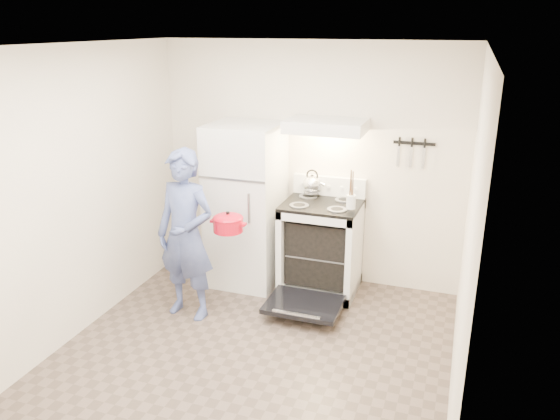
# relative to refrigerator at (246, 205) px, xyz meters

# --- Properties ---
(floor) EXTENTS (3.60, 3.60, 0.00)m
(floor) POSITION_rel_refrigerator_xyz_m (0.58, -1.45, -0.85)
(floor) COLOR brown
(floor) RESTS_ON ground
(back_wall) EXTENTS (3.20, 0.02, 2.50)m
(back_wall) POSITION_rel_refrigerator_xyz_m (0.58, 0.35, 0.40)
(back_wall) COLOR beige
(back_wall) RESTS_ON ground
(refrigerator) EXTENTS (0.70, 0.70, 1.70)m
(refrigerator) POSITION_rel_refrigerator_xyz_m (0.00, 0.00, 0.00)
(refrigerator) COLOR silver
(refrigerator) RESTS_ON floor
(stove_body) EXTENTS (0.76, 0.65, 0.92)m
(stove_body) POSITION_rel_refrigerator_xyz_m (0.81, 0.02, -0.39)
(stove_body) COLOR silver
(stove_body) RESTS_ON floor
(cooktop) EXTENTS (0.76, 0.65, 0.03)m
(cooktop) POSITION_rel_refrigerator_xyz_m (0.81, 0.02, 0.09)
(cooktop) COLOR black
(cooktop) RESTS_ON stove_body
(backsplash) EXTENTS (0.76, 0.07, 0.20)m
(backsplash) POSITION_rel_refrigerator_xyz_m (0.81, 0.31, 0.20)
(backsplash) COLOR silver
(backsplash) RESTS_ON cooktop
(oven_door) EXTENTS (0.70, 0.54, 0.04)m
(oven_door) POSITION_rel_refrigerator_xyz_m (0.81, -0.57, -0.72)
(oven_door) COLOR black
(oven_door) RESTS_ON floor
(oven_rack) EXTENTS (0.60, 0.52, 0.01)m
(oven_rack) POSITION_rel_refrigerator_xyz_m (0.81, 0.02, -0.41)
(oven_rack) COLOR slate
(oven_rack) RESTS_ON stove_body
(range_hood) EXTENTS (0.76, 0.50, 0.12)m
(range_hood) POSITION_rel_refrigerator_xyz_m (0.81, 0.10, 0.86)
(range_hood) COLOR silver
(range_hood) RESTS_ON back_wall
(knife_strip) EXTENTS (0.40, 0.02, 0.03)m
(knife_strip) POSITION_rel_refrigerator_xyz_m (1.63, 0.33, 0.70)
(knife_strip) COLOR black
(knife_strip) RESTS_ON back_wall
(pizza_stone) EXTENTS (0.35, 0.35, 0.02)m
(pizza_stone) POSITION_rel_refrigerator_xyz_m (0.82, 0.07, -0.40)
(pizza_stone) COLOR #8E684F
(pizza_stone) RESTS_ON oven_rack
(tea_kettle) EXTENTS (0.23, 0.19, 0.28)m
(tea_kettle) POSITION_rel_refrigerator_xyz_m (0.65, 0.22, 0.24)
(tea_kettle) COLOR silver
(tea_kettle) RESTS_ON cooktop
(utensil_jar) EXTENTS (0.09, 0.09, 0.13)m
(utensil_jar) POSITION_rel_refrigerator_xyz_m (1.13, -0.13, 0.20)
(utensil_jar) COLOR silver
(utensil_jar) RESTS_ON cooktop
(person) EXTENTS (0.62, 0.44, 1.61)m
(person) POSITION_rel_refrigerator_xyz_m (-0.24, -0.87, -0.05)
(person) COLOR navy
(person) RESTS_ON floor
(dutch_oven) EXTENTS (0.35, 0.28, 0.23)m
(dutch_oven) POSITION_rel_refrigerator_xyz_m (0.10, -0.67, 0.03)
(dutch_oven) COLOR red
(dutch_oven) RESTS_ON person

